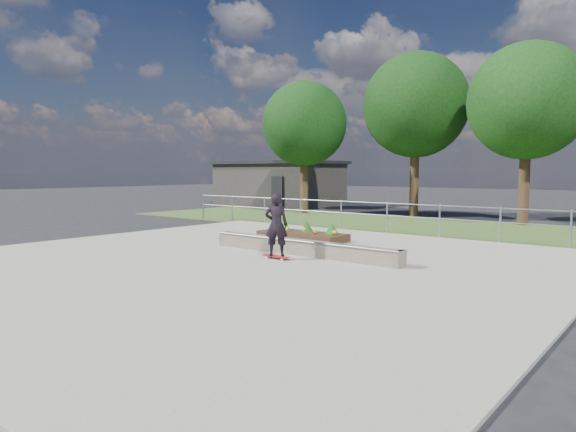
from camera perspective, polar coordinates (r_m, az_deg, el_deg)
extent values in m
plane|color=black|center=(13.11, -4.84, -5.19)|extent=(120.00, 120.00, 0.00)
cube|color=#355020|center=(22.30, 15.16, -1.11)|extent=(30.00, 8.00, 0.02)
cube|color=gray|center=(13.10, -4.84, -5.06)|extent=(15.00, 15.00, 0.06)
cylinder|color=gray|center=(25.38, -9.39, 1.06)|extent=(0.06, 0.06, 1.20)
cylinder|color=gray|center=(23.92, -6.21, 0.86)|extent=(0.06, 0.06, 1.20)
cylinder|color=#9B9EA4|center=(22.55, -2.63, 0.63)|extent=(0.06, 0.06, 1.20)
cylinder|color=#9A9DA3|center=(21.28, 1.40, 0.37)|extent=(0.06, 0.06, 1.20)
cylinder|color=gray|center=(20.12, 5.91, 0.08)|extent=(0.06, 0.06, 1.20)
cylinder|color=#95999D|center=(19.10, 10.94, -0.24)|extent=(0.06, 0.06, 1.20)
cylinder|color=gray|center=(18.25, 16.48, -0.60)|extent=(0.06, 0.06, 1.20)
cylinder|color=#9B9EA3|center=(17.59, 22.51, -0.98)|extent=(0.06, 0.06, 1.20)
cylinder|color=gray|center=(17.13, 28.93, -1.37)|extent=(0.06, 0.06, 1.20)
cylinder|color=gray|center=(19.06, 10.97, 1.40)|extent=(20.00, 0.04, 0.04)
cylinder|color=#93969C|center=(19.10, 10.95, 0.06)|extent=(20.00, 0.04, 0.04)
cube|color=#292724|center=(35.67, -1.01, 3.53)|extent=(8.00, 5.00, 2.80)
cube|color=black|center=(35.66, -1.01, 5.94)|extent=(8.40, 5.40, 0.20)
cube|color=black|center=(32.45, -1.20, 2.68)|extent=(0.90, 0.10, 2.00)
cylinder|color=#352215|center=(28.02, 1.80, 3.25)|extent=(0.44, 0.44, 2.93)
sphere|color=black|center=(28.12, 1.82, 10.22)|extent=(4.55, 4.55, 4.55)
cylinder|color=#382216|center=(26.86, 13.84, 3.52)|extent=(0.44, 0.44, 3.38)
sphere|color=black|center=(27.06, 14.01, 11.88)|extent=(5.25, 5.25, 5.25)
cylinder|color=#352015|center=(24.05, 24.74, 2.78)|extent=(0.44, 0.44, 3.15)
sphere|color=black|center=(24.22, 25.06, 11.50)|extent=(4.90, 4.90, 4.90)
cube|color=#64594A|center=(13.88, 1.47, -3.52)|extent=(6.00, 0.40, 0.40)
cylinder|color=gray|center=(13.70, 0.96, -2.79)|extent=(6.00, 0.06, 0.06)
cube|color=brown|center=(15.80, -6.90, -2.51)|extent=(0.15, 0.42, 0.40)
cube|color=brown|center=(12.35, 12.23, -4.70)|extent=(0.15, 0.42, 0.40)
cube|color=black|center=(16.89, 1.59, -2.25)|extent=(3.00, 1.20, 0.25)
sphere|color=yellow|center=(17.70, -1.29, -1.25)|extent=(0.14, 0.14, 0.14)
sphere|color=yellow|center=(17.16, -0.20, -1.44)|extent=(0.14, 0.14, 0.14)
sphere|color=yellow|center=(16.95, 1.80, -1.53)|extent=(0.14, 0.14, 0.14)
sphere|color=gold|center=(16.43, 3.04, -1.74)|extent=(0.14, 0.14, 0.14)
sphere|color=yellow|center=(16.25, 5.17, -1.82)|extent=(0.14, 0.14, 0.14)
cone|color=#1A4C15|center=(17.67, -0.49, -0.93)|extent=(0.44, 0.44, 0.36)
cone|color=#1A4213|center=(17.06, 2.11, -1.15)|extent=(0.44, 0.44, 0.36)
cone|color=#154B16|center=(16.48, 4.89, -1.38)|extent=(0.44, 0.44, 0.36)
cylinder|color=white|center=(13.35, -2.41, -4.62)|extent=(0.05, 0.03, 0.05)
cylinder|color=silver|center=(13.49, -1.90, -4.52)|extent=(0.05, 0.03, 0.05)
cylinder|color=white|center=(13.02, -0.69, -4.86)|extent=(0.05, 0.03, 0.05)
cylinder|color=silver|center=(13.16, -0.18, -4.76)|extent=(0.05, 0.03, 0.05)
cylinder|color=#A2A2A7|center=(13.42, -2.15, -4.46)|extent=(0.02, 0.18, 0.02)
cylinder|color=gray|center=(13.08, -0.43, -4.70)|extent=(0.02, 0.18, 0.02)
cube|color=#A71614|center=(13.24, -1.30, -4.49)|extent=(0.80, 0.21, 0.02)
imported|color=black|center=(13.13, -1.31, -0.97)|extent=(0.71, 0.64, 1.62)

